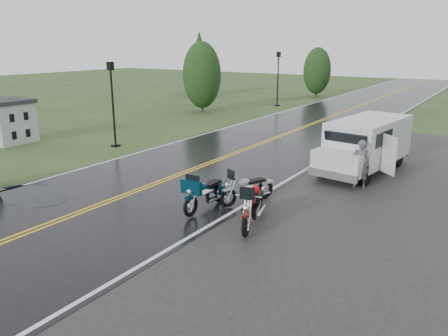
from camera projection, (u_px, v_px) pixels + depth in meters
name	position (u px, v px, depth m)	size (l,w,h in m)	color
ground	(119.00, 198.00, 14.28)	(120.00, 120.00, 0.00)	#2D471E
road	(264.00, 143.00, 22.33)	(8.00, 100.00, 0.04)	black
house_left	(2.00, 77.00, 21.60)	(8.60, 8.60, 6.60)	#A8AAAD
motorcycle_red	(246.00, 215.00, 11.16)	(0.80, 2.20, 1.30)	#500A09
motorcycle_teal	(190.00, 198.00, 12.48)	(0.77, 2.11, 1.25)	#052737
motorcycle_silver	(228.00, 191.00, 13.24)	(0.71, 1.96, 1.16)	#9C9EA4
van_white	(324.00, 150.00, 16.31)	(2.01, 5.36, 2.11)	silver
person_at_van	(360.00, 165.00, 15.09)	(0.62, 0.41, 1.71)	#4B4C50
lamp_post_near_left	(113.00, 105.00, 21.01)	(0.35, 0.35, 4.13)	black
lamp_post_far_left	(278.00, 79.00, 35.20)	(0.37, 0.37, 4.37)	black
tree_left_mid	(202.00, 82.00, 31.92)	(2.80, 2.80, 4.37)	#1E3D19
tree_left_far	(317.00, 76.00, 41.50)	(2.57, 2.57, 3.96)	#1E3D19
pine_left_far	(200.00, 65.00, 41.89)	(2.87, 2.87, 5.99)	#1E3D19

